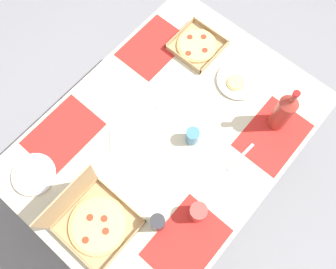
% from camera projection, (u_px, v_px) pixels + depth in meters
% --- Properties ---
extents(ground_plane, '(6.00, 6.00, 0.00)m').
position_uv_depth(ground_plane, '(168.00, 172.00, 2.47)').
color(ground_plane, gray).
extents(dining_table, '(1.51, 1.10, 0.73)m').
position_uv_depth(dining_table, '(168.00, 141.00, 1.87)').
color(dining_table, '#3F3328').
rests_on(dining_table, ground_plane).
extents(placemat_near_left, '(0.36, 0.26, 0.00)m').
position_uv_depth(placemat_near_left, '(186.00, 242.00, 1.60)').
color(placemat_near_left, red).
rests_on(placemat_near_left, dining_table).
extents(placemat_near_right, '(0.36, 0.26, 0.00)m').
position_uv_depth(placemat_near_right, '(273.00, 135.00, 1.78)').
color(placemat_near_right, red).
rests_on(placemat_near_right, dining_table).
extents(placemat_far_left, '(0.36, 0.26, 0.00)m').
position_uv_depth(placemat_far_left, '(63.00, 134.00, 1.79)').
color(placemat_far_left, red).
rests_on(placemat_far_left, dining_table).
extents(placemat_far_right, '(0.36, 0.26, 0.00)m').
position_uv_depth(placemat_far_right, '(153.00, 47.00, 1.97)').
color(placemat_far_right, red).
rests_on(placemat_far_right, dining_table).
extents(pizza_box_edge_far, '(0.25, 0.25, 0.04)m').
position_uv_depth(pizza_box_edge_far, '(197.00, 46.00, 1.96)').
color(pizza_box_edge_far, tan).
rests_on(pizza_box_edge_far, dining_table).
extents(pizza_box_corner_left, '(0.31, 0.31, 0.34)m').
position_uv_depth(pizza_box_corner_left, '(92.00, 219.00, 1.59)').
color(pizza_box_corner_left, tan).
rests_on(pizza_box_corner_left, dining_table).
extents(plate_far_right, '(0.23, 0.23, 0.03)m').
position_uv_depth(plate_far_right, '(238.00, 81.00, 1.88)').
color(plate_far_right, white).
rests_on(plate_far_right, dining_table).
extents(plate_middle, '(0.21, 0.21, 0.02)m').
position_uv_depth(plate_middle, '(34.00, 174.00, 1.70)').
color(plate_middle, white).
rests_on(plate_middle, dining_table).
extents(soda_bottle, '(0.09, 0.09, 0.32)m').
position_uv_depth(soda_bottle, '(283.00, 112.00, 1.69)').
color(soda_bottle, '#B2382D').
rests_on(soda_bottle, dining_table).
extents(cup_dark, '(0.08, 0.08, 0.10)m').
position_uv_depth(cup_dark, '(198.00, 212.00, 1.60)').
color(cup_dark, '#BF4742').
rests_on(cup_dark, dining_table).
extents(cup_red, '(0.07, 0.07, 0.11)m').
position_uv_depth(cup_red, '(158.00, 223.00, 1.58)').
color(cup_red, '#333338').
rests_on(cup_red, dining_table).
extents(cup_spare, '(0.07, 0.07, 0.09)m').
position_uv_depth(cup_spare, '(192.00, 136.00, 1.73)').
color(cup_spare, teal).
rests_on(cup_spare, dining_table).
extents(knife_by_far_left, '(0.16, 0.16, 0.00)m').
position_uv_depth(knife_by_far_left, '(112.00, 135.00, 1.78)').
color(knife_by_far_left, '#B7B7BC').
rests_on(knife_by_far_left, dining_table).
extents(fork_by_near_right, '(0.19, 0.03, 0.00)m').
position_uv_depth(fork_by_near_right, '(241.00, 157.00, 1.74)').
color(fork_by_near_right, '#B7B7BC').
rests_on(fork_by_near_right, dining_table).
extents(knife_by_far_right, '(0.21, 0.07, 0.00)m').
position_uv_depth(knife_by_far_right, '(165.00, 91.00, 1.87)').
color(knife_by_far_right, '#B7B7BC').
rests_on(knife_by_far_right, dining_table).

